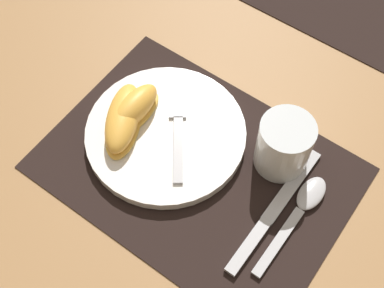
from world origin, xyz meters
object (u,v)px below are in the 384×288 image
Objects in this scene: juice_glass at (283,147)px; citrus_wedge_0 at (134,109)px; citrus_wedge_1 at (123,119)px; spoon at (303,206)px; fork at (178,122)px; plate at (166,134)px; knife at (273,212)px.

citrus_wedge_0 is at bearing -161.71° from juice_glass.
juice_glass reaches higher than citrus_wedge_1.
spoon is 0.22m from fork.
citrus_wedge_1 is at bearing -142.35° from fork.
juice_glass reaches higher than fork.
juice_glass is 0.16m from fork.
plate is 0.23m from spoon.
spoon reaches higher than knife.
knife is 1.45× the size of fork.
citrus_wedge_1 is at bearing -176.71° from knife.
juice_glass is 0.24m from citrus_wedge_1.
citrus_wedge_1 is (-0.06, -0.03, 0.02)m from plate.
spoon is 0.29m from citrus_wedge_1.
plate reaches higher than knife.
plate is 2.36× the size of citrus_wedge_0.
fork is at bearing 73.72° from plate.
juice_glass reaches higher than spoon.
citrus_wedge_1 reaches higher than fork.
juice_glass reaches higher than plate.
citrus_wedge_0 is (-0.25, 0.01, 0.03)m from knife.
citrus_wedge_0 reaches higher than plate.
spoon is (0.23, 0.02, -0.00)m from plate.
juice_glass is at bearing 23.15° from citrus_wedge_1.
fork is at bearing 179.36° from spoon.
citrus_wedge_1 is at bearing -154.58° from plate.
citrus_wedge_1 reaches higher than plate.
citrus_wedge_0 reaches higher than citrus_wedge_1.
citrus_wedge_0 is at bearing -174.63° from plate.
juice_glass reaches higher than citrus_wedge_0.
spoon is 1.72× the size of citrus_wedge_0.
spoon is 1.29× the size of citrus_wedge_1.
knife is 1.29× the size of spoon.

